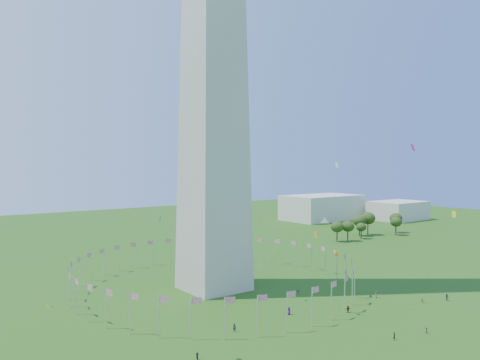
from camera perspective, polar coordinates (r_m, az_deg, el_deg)
name	(u,v)px	position (r m, az deg, el deg)	size (l,w,h in m)	color
ground	(347,341)	(104.56, 12.87, -18.55)	(600.00, 600.00, 0.00)	#1E4A11
flag_ring	(214,273)	(139.60, -3.20, -11.30)	(80.24, 80.24, 9.00)	silver
gov_building_east_a	(322,207)	(311.19, 9.93, -3.30)	(50.00, 30.00, 16.00)	beige
gov_building_east_b	(398,210)	(323.41, 18.72, -3.54)	(35.00, 25.00, 12.00)	beige
crowd	(365,323)	(112.90, 15.03, -16.54)	(98.18, 75.59, 1.93)	#292929
kites_aloft	(303,223)	(120.17, 7.63, -5.19)	(107.27, 72.84, 37.48)	white
tree_line_east	(368,227)	(244.37, 15.36, -5.50)	(53.43, 15.68, 11.51)	#37531B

